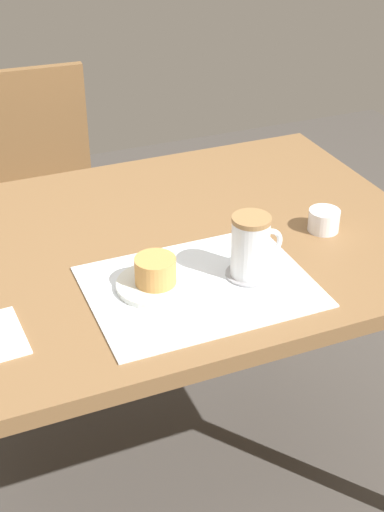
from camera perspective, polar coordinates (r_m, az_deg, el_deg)
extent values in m
cube|color=#47423D|center=(2.07, -1.85, -17.24)|extent=(4.40, 4.40, 0.02)
cylinder|color=brown|center=(2.26, 7.32, -0.29)|extent=(0.05, 0.05, 0.72)
cube|color=brown|center=(1.58, -2.31, 0.80)|extent=(1.18, 0.85, 0.04)
cylinder|color=brown|center=(2.28, -5.82, -4.76)|extent=(0.04, 0.04, 0.40)
cylinder|color=brown|center=(2.25, -14.62, -6.44)|extent=(0.04, 0.04, 0.40)
cylinder|color=brown|center=(2.57, -7.83, -0.31)|extent=(0.04, 0.04, 0.40)
cube|color=brown|center=(2.29, -11.53, 1.31)|extent=(0.44, 0.44, 0.04)
cube|color=brown|center=(2.35, -13.01, 8.89)|extent=(0.39, 0.05, 0.47)
cube|color=white|center=(1.41, 0.62, -2.44)|extent=(0.44, 0.33, 0.00)
cylinder|color=silver|center=(1.41, -2.91, -2.30)|extent=(0.16, 0.16, 0.01)
cylinder|color=tan|center=(1.39, -2.95, -1.16)|extent=(0.08, 0.08, 0.05)
cylinder|color=#99999E|center=(1.45, 4.57, -1.46)|extent=(0.10, 0.10, 0.00)
cylinder|color=white|center=(1.41, 4.67, 0.65)|extent=(0.08, 0.08, 0.12)
cylinder|color=#9E7547|center=(1.38, 4.79, 2.94)|extent=(0.08, 0.08, 0.01)
torus|color=white|center=(1.43, 6.12, 1.05)|extent=(0.06, 0.01, 0.06)
cylinder|color=white|center=(1.62, 10.50, 2.83)|extent=(0.07, 0.07, 0.05)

